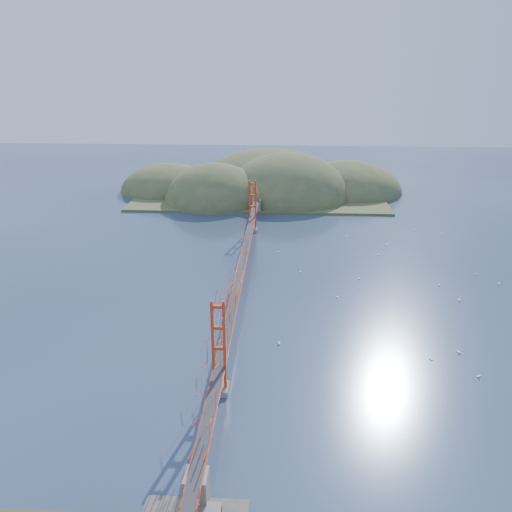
# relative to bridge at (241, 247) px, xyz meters

# --- Properties ---
(ground) EXTENTS (320.00, 320.00, 0.00)m
(ground) POSITION_rel_bridge_xyz_m (0.00, -0.18, -7.01)
(ground) COLOR #2A3B55
(ground) RESTS_ON ground
(bridge) EXTENTS (2.20, 94.40, 12.00)m
(bridge) POSITION_rel_bridge_xyz_m (0.00, 0.00, 0.00)
(bridge) COLOR gray
(bridge) RESTS_ON ground
(far_headlands) EXTENTS (84.00, 58.00, 25.00)m
(far_headlands) POSITION_rel_bridge_xyz_m (2.21, 68.33, -7.01)
(far_headlands) COLOR olive
(far_headlands) RESTS_ON ground
(sailboat_17) EXTENTS (0.48, 0.40, 0.56)m
(sailboat_17) POSITION_rel_bridge_xyz_m (42.50, 30.27, -6.87)
(sailboat_17) COLOR white
(sailboat_17) RESTS_ON ground
(sailboat_5) EXTENTS (0.54, 0.56, 0.62)m
(sailboat_5) POSITION_rel_bridge_xyz_m (34.13, 1.79, -6.87)
(sailboat_5) COLOR white
(sailboat_5) RESTS_ON ground
(sailboat_13) EXTENTS (0.66, 0.66, 0.71)m
(sailboat_13) POSITION_rel_bridge_xyz_m (31.15, -25.50, -6.85)
(sailboat_13) COLOR white
(sailboat_13) RESTS_ON ground
(sailboat_7) EXTENTS (0.66, 0.66, 0.70)m
(sailboat_7) POSITION_rel_bridge_xyz_m (26.17, 15.94, -6.86)
(sailboat_7) COLOR white
(sailboat_7) RESTS_ON ground
(sailboat_12) EXTENTS (0.52, 0.48, 0.58)m
(sailboat_12) POSITION_rel_bridge_xyz_m (21.02, 27.22, -6.87)
(sailboat_12) COLOR white
(sailboat_12) RESTS_ON ground
(sailboat_16) EXTENTS (0.56, 0.56, 0.59)m
(sailboat_16) POSITION_rel_bridge_xyz_m (10.28, 6.21, -6.87)
(sailboat_16) COLOR white
(sailboat_16) RESTS_ON ground
(sailboat_14) EXTENTS (0.56, 0.64, 0.73)m
(sailboat_14) POSITION_rel_bridge_xyz_m (35.66, -4.10, -6.85)
(sailboat_14) COLOR white
(sailboat_14) RESTS_ON ground
(sailboat_6) EXTENTS (0.68, 0.68, 0.73)m
(sailboat_6) POSITION_rel_bridge_xyz_m (30.49, -20.05, -6.85)
(sailboat_6) COLOR white
(sailboat_6) RESTS_ON ground
(sailboat_8) EXTENTS (0.52, 0.52, 0.56)m
(sailboat_8) POSITION_rel_bridge_xyz_m (42.08, 6.98, -6.87)
(sailboat_8) COLOR white
(sailboat_8) RESTS_ON ground
(sailboat_3) EXTENTS (0.56, 0.48, 0.65)m
(sailboat_3) POSITION_rel_bridge_xyz_m (6.00, 16.53, -6.86)
(sailboat_3) COLOR white
(sailboat_3) RESTS_ON ground
(sailboat_9) EXTENTS (0.49, 0.53, 0.60)m
(sailboat_9) POSITION_rel_bridge_xyz_m (44.68, 2.83, -6.87)
(sailboat_9) COLOR white
(sailboat_9) RESTS_ON ground
(sailboat_1) EXTENTS (0.65, 0.65, 0.68)m
(sailboat_1) POSITION_rel_bridge_xyz_m (16.03, -4.07, -6.86)
(sailboat_1) COLOR white
(sailboat_1) RESTS_ON ground
(sailboat_0) EXTENTS (0.49, 0.56, 0.63)m
(sailboat_0) POSITION_rel_bridge_xyz_m (20.66, 3.81, -6.86)
(sailboat_0) COLOR white
(sailboat_0) RESTS_ON ground
(sailboat_10) EXTENTS (0.53, 0.63, 0.72)m
(sailboat_10) POSITION_rel_bridge_xyz_m (6.72, -19.15, -6.85)
(sailboat_10) COLOR white
(sailboat_10) RESTS_ON ground
(sailboat_4) EXTENTS (0.57, 0.63, 0.72)m
(sailboat_4) POSITION_rel_bridge_xyz_m (28.92, 22.25, -6.85)
(sailboat_4) COLOR white
(sailboat_4) RESTS_ON ground
(sailboat_2) EXTENTS (0.56, 0.56, 0.59)m
(sailboat_2) POSITION_rel_bridge_xyz_m (26.36, -22.03, -6.87)
(sailboat_2) COLOR white
(sailboat_2) RESTS_ON ground
(sailboat_15) EXTENTS (0.43, 0.49, 0.56)m
(sailboat_15) POSITION_rel_bridge_xyz_m (37.14, 32.73, -6.87)
(sailboat_15) COLOR white
(sailboat_15) RESTS_ON ground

